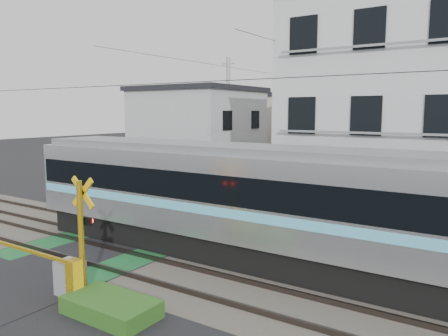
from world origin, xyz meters
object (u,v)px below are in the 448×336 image
Objects in this scene: apartment_block at (423,111)px; pedestrian at (345,156)px; crossing_signal_far at (132,199)px; crossing_signal_near at (70,270)px.

pedestrian is (-8.34, 16.11, -3.71)m from apartment_block.
apartment_block reaches higher than crossing_signal_far.
pedestrian is at bearing 117.36° from apartment_block.
apartment_block is (5.91, 13.15, 3.94)m from crossing_signal_near.
apartment_block reaches higher than pedestrian.
crossing_signal_near reaches higher than pedestrian.
crossing_signal_near is 0.46× the size of apartment_block.
pedestrian is at bearing 82.87° from crossing_signal_far.
crossing_signal_near and crossing_signal_far have the same top height.
crossing_signal_near is at bearing 70.68° from pedestrian.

